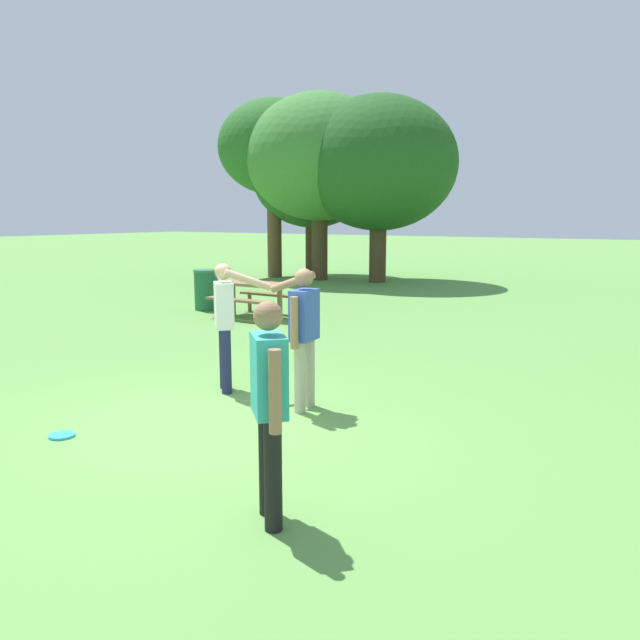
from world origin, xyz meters
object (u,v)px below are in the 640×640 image
Objects in this scene: tree_far_right at (320,158)px; tree_broad_center at (313,176)px; trash_can_further_along at (206,290)px; frisbee at (62,435)px; person_bystander at (303,328)px; tree_slender_mid at (379,164)px; person_catcher at (225,317)px; picnic_table_near at (256,292)px; tree_tall_left at (273,148)px; person_thrower at (269,398)px.

tree_broad_center is at bearing 134.00° from tree_far_right.
trash_can_further_along is 9.19m from tree_broad_center.
frisbee is at bearing -67.72° from tree_far_right.
frisbee is (-1.59, -2.07, -0.95)m from person_bystander.
trash_can_further_along is at bearing -78.99° from tree_far_right.
tree_far_right is 1.04× the size of tree_slender_mid.
trash_can_further_along is (-4.96, 5.16, -0.48)m from person_catcher.
picnic_table_near is (-4.56, 5.05, -0.40)m from person_bystander.
tree_slender_mid is (2.12, 0.29, -0.27)m from tree_far_right.
tree_slender_mid is at bearing -10.58° from tree_broad_center.
tree_tall_left is 4.08m from tree_slender_mid.
tree_broad_center is (-8.50, 13.64, 2.66)m from person_bystander.
tree_slender_mid is at bearing 113.84° from person_thrower.
tree_broad_center is (-7.23, 13.51, 2.66)m from person_catcher.
frisbee is at bearing -98.42° from person_catcher.
person_bystander is 0.26× the size of tree_far_right.
person_thrower is at bearing -6.53° from frisbee.
trash_can_further_along reaches higher than frisbee.
person_thrower reaches higher than frisbee.
picnic_table_near is 10.02m from tree_tall_left.
frisbee is (-0.33, -2.20, -0.95)m from person_catcher.
trash_can_further_along is 0.16× the size of tree_slender_mid.
trash_can_further_along is at bearing -74.79° from tree_broad_center.
person_thrower and person_bystander have the same top height.
person_bystander is at bearing -53.07° from tree_tall_left.
tree_tall_left reaches higher than tree_broad_center.
tree_tall_left is 1.15× the size of tree_broad_center.
frisbee is 17.53m from tree_broad_center.
tree_far_right is (0.81, -0.84, 0.55)m from tree_broad_center.
person_catcher is 6.32× the size of frisbee.
tree_broad_center is (-6.90, 15.71, 3.61)m from frisbee.
picnic_table_near reaches higher than frisbee.
person_catcher reaches higher than picnic_table_near.
tree_slender_mid is at bearing 97.16° from picnic_table_near.
tree_slender_mid is (-3.98, 15.16, 3.88)m from frisbee.
person_catcher is 1.71× the size of trash_can_further_along.
picnic_table_near is 0.29× the size of tree_slender_mid.
person_catcher is 2.42m from frisbee.
trash_can_further_along is 9.13m from tree_tall_left.
tree_broad_center is at bearing 113.72° from frisbee.
tree_tall_left reaches higher than tree_slender_mid.
frisbee is 16.15m from tree_slender_mid.
person_catcher is (-2.54, 2.53, 0.02)m from person_thrower.
picnic_table_near is (-3.29, 4.92, -0.40)m from person_catcher.
tree_far_right reaches higher than person_catcher.
tree_tall_left is at bearing 125.63° from person_thrower.
person_catcher is at bearing -61.84° from tree_broad_center.
frisbee is 7.73m from picnic_table_near.
person_bystander reaches higher than picnic_table_near.
trash_can_further_along is 0.15× the size of tree_far_right.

